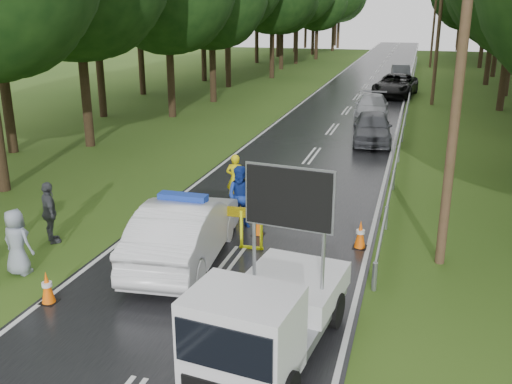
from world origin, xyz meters
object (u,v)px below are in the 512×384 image
(officer, at_px, (235,179))
(police_sedan, at_px, (184,231))
(queue_car_second, at_px, (372,107))
(work_truck, at_px, (266,316))
(barrier, at_px, (212,215))
(civilian, at_px, (242,197))
(queue_car_first, at_px, (372,128))
(queue_car_third, at_px, (395,85))
(queue_car_fourth, at_px, (401,73))

(officer, bearing_deg, police_sedan, 86.59)
(officer, xyz_separation_m, queue_car_second, (3.00, 16.84, -0.16))
(work_truck, xyz_separation_m, barrier, (-2.80, 4.78, -0.03))
(civilian, xyz_separation_m, queue_car_second, (2.16, 18.84, -0.25))
(queue_car_first, bearing_deg, queue_car_second, 89.88)
(queue_car_first, distance_m, queue_car_third, 15.79)
(civilian, height_order, queue_car_first, civilian)
(barrier, height_order, queue_car_second, queue_car_second)
(queue_car_first, bearing_deg, civilian, -107.81)
(barrier, relative_size, queue_car_fourth, 0.67)
(queue_car_second, bearing_deg, police_sedan, -100.51)
(queue_car_second, relative_size, queue_car_third, 0.80)
(civilian, bearing_deg, barrier, -106.16)
(work_truck, xyz_separation_m, queue_car_first, (0.30, 18.65, -0.17))
(work_truck, distance_m, queue_car_third, 34.44)
(queue_car_first, height_order, queue_car_second, queue_car_first)
(officer, bearing_deg, civilian, 107.51)
(police_sedan, height_order, work_truck, work_truck)
(police_sedan, xyz_separation_m, work_truck, (3.13, -3.63, 0.09))
(officer, distance_m, queue_car_third, 26.38)
(police_sedan, height_order, queue_car_first, police_sedan)
(queue_car_second, height_order, queue_car_fourth, queue_car_fourth)
(civilian, relative_size, queue_car_first, 0.42)
(officer, height_order, civilian, civilian)
(work_truck, bearing_deg, police_sedan, 138.00)
(police_sedan, distance_m, queue_car_second, 21.73)
(queue_car_second, xyz_separation_m, queue_car_third, (0.89, 9.25, 0.13))
(police_sedan, bearing_deg, civilian, -109.65)
(civilian, bearing_deg, queue_car_second, 79.99)
(work_truck, distance_m, officer, 8.97)
(work_truck, height_order, officer, work_truck)
(barrier, height_order, queue_car_fourth, queue_car_fourth)
(barrier, distance_m, civilian, 1.60)
(police_sedan, height_order, civilian, civilian)
(police_sedan, distance_m, queue_car_third, 31.02)
(police_sedan, bearing_deg, queue_car_third, -102.38)
(civilian, distance_m, queue_car_fourth, 37.48)
(officer, bearing_deg, queue_car_fourth, -101.60)
(police_sedan, bearing_deg, officer, -93.56)
(police_sedan, distance_m, queue_car_first, 15.40)
(queue_car_second, bearing_deg, queue_car_first, -87.88)
(work_truck, height_order, queue_car_first, work_truck)
(police_sedan, height_order, queue_car_third, police_sedan)
(queue_car_first, xyz_separation_m, queue_car_third, (0.30, 15.79, 0.06))
(queue_car_first, distance_m, queue_car_second, 6.56)
(queue_car_first, relative_size, queue_car_fourth, 1.04)
(queue_car_fourth, bearing_deg, civilian, -100.71)
(officer, relative_size, queue_car_fourth, 0.40)
(work_truck, bearing_deg, civilian, 118.34)
(barrier, xyz_separation_m, civilian, (0.35, 1.56, 0.04))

